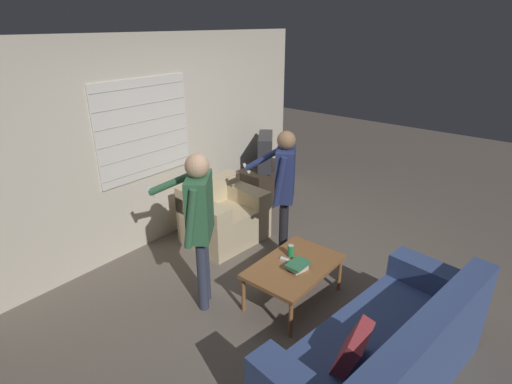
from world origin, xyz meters
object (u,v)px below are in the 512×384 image
object	(u,v)px
person_left_standing	(199,214)
soda_can	(291,251)
person_right_standing	(284,181)
spare_remote	(286,260)
armchair_beige	(223,216)
couch_blue	(385,357)
coffee_table	(294,268)
book_stack	(297,266)
tv	(265,151)

from	to	relation	value
person_left_standing	soda_can	distance (m)	1.05
person_right_standing	spare_remote	world-z (taller)	person_right_standing
armchair_beige	person_left_standing	world-z (taller)	person_left_standing
couch_blue	coffee_table	bearing A→B (deg)	74.96
spare_remote	book_stack	bearing A→B (deg)	-111.52
armchair_beige	person_right_standing	world-z (taller)	person_right_standing
tv	person_left_standing	xyz separation A→B (m)	(-2.32, -1.04, 0.16)
person_left_standing	spare_remote	xyz separation A→B (m)	(0.62, -0.57, -0.57)
coffee_table	tv	bearing A→B (deg)	45.15
book_stack	soda_can	world-z (taller)	soda_can
coffee_table	tv	world-z (taller)	tv
tv	spare_remote	distance (m)	2.38
couch_blue	book_stack	distance (m)	1.17
coffee_table	book_stack	world-z (taller)	book_stack
person_right_standing	spare_remote	distance (m)	0.94
tv	soda_can	world-z (taller)	tv
soda_can	person_right_standing	bearing A→B (deg)	42.73
couch_blue	person_right_standing	world-z (taller)	person_right_standing
couch_blue	soda_can	world-z (taller)	couch_blue
person_right_standing	couch_blue	bearing A→B (deg)	-153.34
book_stack	soda_can	size ratio (longest dim) A/B	1.83
coffee_table	book_stack	bearing A→B (deg)	-124.87
couch_blue	book_stack	size ratio (longest dim) A/B	9.13
couch_blue	person_left_standing	bearing A→B (deg)	101.88
coffee_table	spare_remote	world-z (taller)	spare_remote
armchair_beige	person_right_standing	size ratio (longest dim) A/B	0.63
coffee_table	armchair_beige	bearing A→B (deg)	71.89
couch_blue	soda_can	size ratio (longest dim) A/B	16.69
couch_blue	tv	xyz separation A→B (m)	(2.18, 2.86, 0.52)
person_left_standing	coffee_table	bearing A→B (deg)	-85.33
couch_blue	book_stack	xyz separation A→B (m)	(0.43, 1.08, 0.13)
tv	book_stack	xyz separation A→B (m)	(-1.75, -1.78, -0.39)
book_stack	soda_can	distance (m)	0.25
armchair_beige	tv	bearing A→B (deg)	-163.62
tv	book_stack	bearing A→B (deg)	9.27
tv	person_left_standing	distance (m)	2.55
armchair_beige	coffee_table	xyz separation A→B (m)	(-0.47, -1.44, 0.06)
coffee_table	spare_remote	distance (m)	0.12
couch_blue	coffee_table	world-z (taller)	couch_blue
couch_blue	tv	size ratio (longest dim) A/B	3.21
soda_can	spare_remote	world-z (taller)	soda_can
armchair_beige	coffee_table	world-z (taller)	armchair_beige
tv	spare_remote	size ratio (longest dim) A/B	4.91
book_stack	coffee_table	bearing A→B (deg)	55.13
couch_blue	soda_can	bearing A→B (deg)	72.70
spare_remote	tv	bearing A→B (deg)	37.86
armchair_beige	tv	world-z (taller)	tv
armchair_beige	book_stack	bearing A→B (deg)	74.87
couch_blue	tv	distance (m)	3.64
book_stack	soda_can	bearing A→B (deg)	50.20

